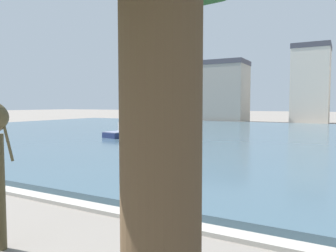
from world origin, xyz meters
name	(u,v)px	position (x,y,z in m)	size (l,w,h in m)	color
harbor_water	(270,137)	(0.00, 28.63, 0.16)	(79.31, 43.62, 0.32)	#3D5666
quay_edge_coping	(112,211)	(0.00, 6.57, 0.06)	(79.31, 0.50, 0.12)	#ADA89E
sailboat_navy	(139,133)	(-10.30, 23.42, 0.53)	(2.98, 7.14, 6.42)	navy
sailboat_red	(157,128)	(-12.32, 29.90, 0.51)	(2.43, 6.67, 7.01)	red
townhouse_corner_house	(226,92)	(-12.59, 53.93, 5.29)	(7.11, 6.29, 10.56)	gray
townhouse_end_terrace	(311,84)	(0.75, 56.14, 6.26)	(5.62, 6.11, 12.49)	beige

